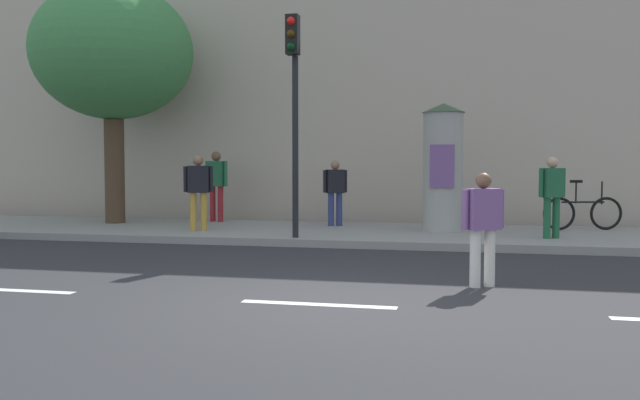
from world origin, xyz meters
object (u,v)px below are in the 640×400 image
object	(u,v)px
pedestrian_near_pole	(198,186)
pedestrian_in_dark_shirt	(335,188)
pedestrian_with_bag	(552,191)
traffic_light	(294,89)
poster_column	(443,166)
street_tree	(113,53)
bicycle_leaning	(583,212)
pedestrian_in_light_jacket	(483,221)
pedestrian_tallest	(216,180)

from	to	relation	value
pedestrian_near_pole	pedestrian_in_dark_shirt	xyz separation A→B (m)	(2.68, 1.66, -0.08)
pedestrian_with_bag	traffic_light	bearing A→B (deg)	-168.19
poster_column	pedestrian_in_dark_shirt	xyz separation A→B (m)	(-2.47, 0.63, -0.51)
street_tree	pedestrian_in_dark_shirt	distance (m)	6.30
bicycle_leaning	pedestrian_with_bag	bearing A→B (deg)	-114.90
street_tree	pedestrian_with_bag	world-z (taller)	street_tree
traffic_light	poster_column	xyz separation A→B (m)	(2.76, 2.01, -1.49)
pedestrian_in_light_jacket	pedestrian_tallest	world-z (taller)	pedestrian_tallest
pedestrian_with_bag	pedestrian_tallest	size ratio (longest dim) A/B	0.90
pedestrian_tallest	bicycle_leaning	xyz separation A→B (m)	(8.56, -0.30, -0.65)
pedestrian_with_bag	pedestrian_tallest	distance (m)	8.00
bicycle_leaning	pedestrian_in_light_jacket	bearing A→B (deg)	-108.88
street_tree	pedestrian_in_dark_shirt	bearing A→B (deg)	3.81
poster_column	pedestrian_in_dark_shirt	size ratio (longest dim) A/B	1.80
street_tree	pedestrian_in_light_jacket	size ratio (longest dim) A/B	3.90
street_tree	pedestrian_with_bag	size ratio (longest dim) A/B	3.66
traffic_light	pedestrian_in_light_jacket	distance (m)	5.53
poster_column	pedestrian_in_dark_shirt	bearing A→B (deg)	165.67
pedestrian_in_light_jacket	pedestrian_with_bag	world-z (taller)	pedestrian_with_bag
poster_column	pedestrian_in_light_jacket	xyz separation A→B (m)	(0.73, -5.70, -0.68)
bicycle_leaning	pedestrian_tallest	bearing A→B (deg)	178.01
pedestrian_tallest	pedestrian_in_light_jacket	bearing A→B (deg)	-47.33
poster_column	traffic_light	bearing A→B (deg)	-143.99
traffic_light	poster_column	bearing A→B (deg)	36.01
traffic_light	poster_column	world-z (taller)	traffic_light
traffic_light	bicycle_leaning	bearing A→B (deg)	26.50
pedestrian_with_bag	pedestrian_near_pole	bearing A→B (deg)	-179.69
poster_column	bicycle_leaning	distance (m)	3.25
street_tree	bicycle_leaning	xyz separation A→B (m)	(10.84, 0.58, -3.72)
street_tree	pedestrian_in_light_jacket	xyz separation A→B (m)	(8.60, -5.98, -3.40)
pedestrian_in_light_jacket	pedestrian_with_bag	xyz separation A→B (m)	(1.39, 4.72, 0.21)
traffic_light	pedestrian_with_bag	world-z (taller)	traffic_light
pedestrian_in_dark_shirt	poster_column	bearing A→B (deg)	-14.33
pedestrian_tallest	bicycle_leaning	world-z (taller)	pedestrian_tallest
traffic_light	pedestrian_near_pole	xyz separation A→B (m)	(-2.39, 0.98, -1.92)
pedestrian_with_bag	poster_column	bearing A→B (deg)	154.98
pedestrian_in_dark_shirt	pedestrian_with_bag	xyz separation A→B (m)	(4.59, -1.62, 0.05)
pedestrian_with_bag	bicycle_leaning	distance (m)	2.09
pedestrian_in_light_jacket	street_tree	bearing A→B (deg)	145.20
traffic_light	street_tree	size ratio (longest dim) A/B	0.74
pedestrian_tallest	bicycle_leaning	size ratio (longest dim) A/B	1.02
pedestrian_with_bag	pedestrian_in_light_jacket	bearing A→B (deg)	-106.40
pedestrian_in_dark_shirt	pedestrian_tallest	bearing A→B (deg)	170.59
poster_column	pedestrian_tallest	xyz separation A→B (m)	(-5.59, 1.15, -0.34)
bicycle_leaning	pedestrian_near_pole	bearing A→B (deg)	-167.00
street_tree	pedestrian_with_bag	bearing A→B (deg)	-7.19
pedestrian_in_light_jacket	bicycle_leaning	distance (m)	6.93
pedestrian_with_bag	pedestrian_tallest	world-z (taller)	pedestrian_tallest
pedestrian_near_pole	pedestrian_in_dark_shirt	size ratio (longest dim) A/B	1.07
pedestrian_in_dark_shirt	pedestrian_with_bag	world-z (taller)	pedestrian_with_bag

